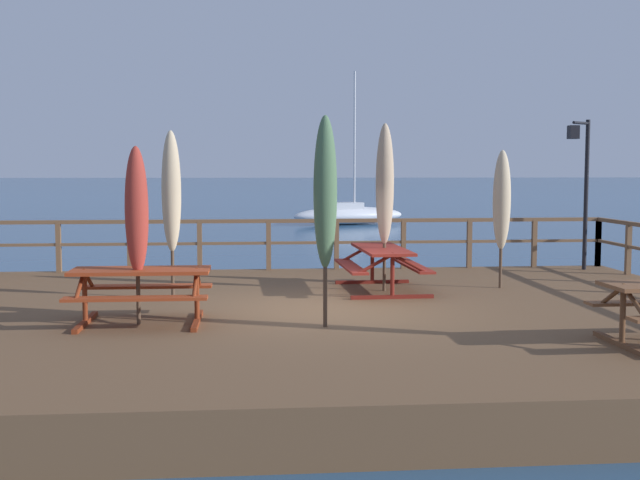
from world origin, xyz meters
name	(u,v)px	position (x,y,z in m)	size (l,w,h in m)	color
ground_plane	(324,348)	(0.00, 0.00, 0.00)	(600.00, 600.00, 0.00)	navy
wooden_deck	(324,329)	(0.00, 0.00, 0.31)	(13.47, 10.23, 0.61)	brown
railing_waterside_far	(303,236)	(0.00, 4.96, 1.34)	(13.27, 0.10, 1.09)	brown
picnic_table_front_right	(382,259)	(1.19, 1.80, 1.18)	(1.46, 2.22, 0.78)	maroon
picnic_table_mid_left	(141,284)	(-2.65, -0.94, 1.17)	(1.90, 1.41, 0.78)	#993819
patio_umbrella_short_front	(385,185)	(1.23, 1.78, 2.49)	(0.32, 0.32, 2.95)	#4C3828
patio_umbrella_tall_front	(137,212)	(-2.68, -1.00, 2.18)	(0.32, 0.32, 2.47)	#4C3828
patio_umbrella_tall_mid_left	(171,192)	(-2.42, 1.25, 2.38)	(0.32, 0.32, 2.78)	#4C3828
patio_umbrella_tall_mid_right	(325,193)	(-0.12, -1.39, 2.43)	(0.32, 0.32, 2.87)	#4C3828
patio_umbrella_short_mid	(502,201)	(3.39, 1.93, 2.20)	(0.32, 0.32, 2.50)	#4C3828
lamp_post_hooked	(582,171)	(5.88, 4.30, 2.72)	(0.60, 0.46, 3.20)	black
sailboat_distant	(349,214)	(3.92, 28.31, 0.51)	(6.23, 3.43, 7.72)	silver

